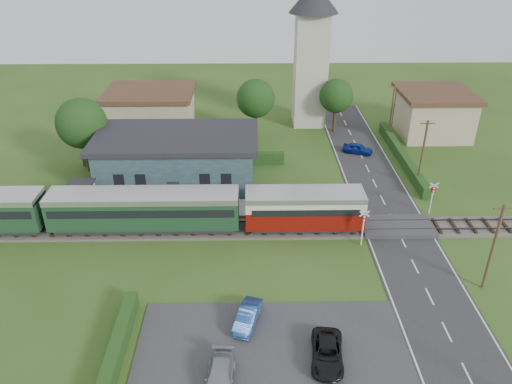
{
  "coord_description": "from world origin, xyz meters",
  "views": [
    {
      "loc": [
        -2.84,
        -34.52,
        23.6
      ],
      "look_at": [
        -2.25,
        4.0,
        2.67
      ],
      "focal_mm": 35.0,
      "sensor_mm": 36.0,
      "label": 1
    }
  ],
  "objects_px": {
    "house_west": "(151,111)",
    "pedestrian_near": "(258,196)",
    "car_park_silver": "(220,377)",
    "train": "(107,209)",
    "car_park_dark": "(327,353)",
    "house_east": "(433,113)",
    "crossing_signal_near": "(364,223)",
    "church_tower": "(312,45)",
    "pedestrian_far": "(86,203)",
    "car_park_blue": "(248,316)",
    "equipment_hut": "(82,196)",
    "crossing_signal_far": "(433,194)",
    "car_on_road": "(358,148)",
    "station_building": "(178,159)"
  },
  "relations": [
    {
      "from": "car_park_silver",
      "to": "train",
      "type": "bearing_deg",
      "value": 126.29
    },
    {
      "from": "house_west",
      "to": "pedestrian_near",
      "type": "height_order",
      "value": "house_west"
    },
    {
      "from": "pedestrian_far",
      "to": "train",
      "type": "bearing_deg",
      "value": -138.63
    },
    {
      "from": "equipment_hut",
      "to": "train",
      "type": "xyz_separation_m",
      "value": [
        3.06,
        -3.2,
        0.43
      ]
    },
    {
      "from": "train",
      "to": "car_park_blue",
      "type": "relative_size",
      "value": 12.44
    },
    {
      "from": "equipment_hut",
      "to": "crossing_signal_far",
      "type": "relative_size",
      "value": 0.78
    },
    {
      "from": "station_building",
      "to": "house_east",
      "type": "distance_m",
      "value": 32.7
    },
    {
      "from": "equipment_hut",
      "to": "train",
      "type": "height_order",
      "value": "train"
    },
    {
      "from": "crossing_signal_near",
      "to": "crossing_signal_far",
      "type": "distance_m",
      "value": 8.65
    },
    {
      "from": "equipment_hut",
      "to": "house_east",
      "type": "height_order",
      "value": "house_east"
    },
    {
      "from": "car_park_dark",
      "to": "pedestrian_near",
      "type": "distance_m",
      "value": 18.69
    },
    {
      "from": "crossing_signal_far",
      "to": "pedestrian_near",
      "type": "bearing_deg",
      "value": 175.86
    },
    {
      "from": "church_tower",
      "to": "pedestrian_near",
      "type": "distance_m",
      "value": 25.14
    },
    {
      "from": "house_east",
      "to": "house_west",
      "type": "bearing_deg",
      "value": 178.36
    },
    {
      "from": "equipment_hut",
      "to": "car_park_dark",
      "type": "relative_size",
      "value": 0.63
    },
    {
      "from": "train",
      "to": "crossing_signal_near",
      "type": "xyz_separation_m",
      "value": [
        21.34,
        -2.41,
        -0.04
      ]
    },
    {
      "from": "house_west",
      "to": "crossing_signal_far",
      "type": "relative_size",
      "value": 3.3
    },
    {
      "from": "house_east",
      "to": "pedestrian_near",
      "type": "relative_size",
      "value": 4.51
    },
    {
      "from": "house_east",
      "to": "pedestrian_far",
      "type": "height_order",
      "value": "house_east"
    },
    {
      "from": "church_tower",
      "to": "pedestrian_far",
      "type": "xyz_separation_m",
      "value": [
        -22.61,
        -23.31,
        -8.96
      ]
    },
    {
      "from": "car_on_road",
      "to": "house_east",
      "type": "bearing_deg",
      "value": -37.84
    },
    {
      "from": "car_park_dark",
      "to": "pedestrian_near",
      "type": "height_order",
      "value": "pedestrian_near"
    },
    {
      "from": "station_building",
      "to": "car_on_road",
      "type": "xyz_separation_m",
      "value": [
        19.69,
        7.1,
        -2.06
      ]
    },
    {
      "from": "train",
      "to": "crossing_signal_far",
      "type": "distance_m",
      "value": 28.64
    },
    {
      "from": "car_on_road",
      "to": "car_park_dark",
      "type": "distance_m",
      "value": 31.84
    },
    {
      "from": "crossing_signal_far",
      "to": "car_on_road",
      "type": "relative_size",
      "value": 0.96
    },
    {
      "from": "pedestrian_near",
      "to": "car_park_dark",
      "type": "bearing_deg",
      "value": 117.22
    },
    {
      "from": "car_on_road",
      "to": "car_park_blue",
      "type": "distance_m",
      "value": 30.38
    },
    {
      "from": "equipment_hut",
      "to": "church_tower",
      "type": "xyz_separation_m",
      "value": [
        23.0,
        22.8,
        8.48
      ]
    },
    {
      "from": "crossing_signal_near",
      "to": "station_building",
      "type": "bearing_deg",
      "value": 145.19
    },
    {
      "from": "car_park_silver",
      "to": "car_park_dark",
      "type": "xyz_separation_m",
      "value": [
        6.41,
        1.75,
        -0.01
      ]
    },
    {
      "from": "car_on_road",
      "to": "car_park_dark",
      "type": "relative_size",
      "value": 0.84
    },
    {
      "from": "train",
      "to": "crossing_signal_far",
      "type": "height_order",
      "value": "train"
    },
    {
      "from": "equipment_hut",
      "to": "station_building",
      "type": "bearing_deg",
      "value": 35.92
    },
    {
      "from": "house_west",
      "to": "car_on_road",
      "type": "bearing_deg",
      "value": -15.62
    },
    {
      "from": "equipment_hut",
      "to": "house_west",
      "type": "bearing_deg",
      "value": 81.38
    },
    {
      "from": "crossing_signal_near",
      "to": "car_park_blue",
      "type": "relative_size",
      "value": 0.94
    },
    {
      "from": "house_west",
      "to": "car_on_road",
      "type": "height_order",
      "value": "house_west"
    },
    {
      "from": "car_on_road",
      "to": "car_park_silver",
      "type": "height_order",
      "value": "car_park_silver"
    },
    {
      "from": "pedestrian_near",
      "to": "pedestrian_far",
      "type": "height_order",
      "value": "pedestrian_near"
    },
    {
      "from": "train",
      "to": "house_east",
      "type": "bearing_deg",
      "value": 32.2
    },
    {
      "from": "crossing_signal_far",
      "to": "church_tower",
      "type": "bearing_deg",
      "value": 110.02
    },
    {
      "from": "crossing_signal_near",
      "to": "car_park_dark",
      "type": "bearing_deg",
      "value": -110.41
    },
    {
      "from": "station_building",
      "to": "pedestrian_far",
      "type": "distance_m",
      "value": 9.99
    },
    {
      "from": "house_west",
      "to": "car_park_dark",
      "type": "height_order",
      "value": "house_west"
    },
    {
      "from": "church_tower",
      "to": "pedestrian_near",
      "type": "bearing_deg",
      "value": -107.4
    },
    {
      "from": "station_building",
      "to": "car_park_dark",
      "type": "bearing_deg",
      "value": -63.56
    },
    {
      "from": "house_west",
      "to": "pedestrian_near",
      "type": "xyz_separation_m",
      "value": [
        12.96,
        -19.47,
        -1.37
      ]
    },
    {
      "from": "station_building",
      "to": "train",
      "type": "height_order",
      "value": "station_building"
    },
    {
      "from": "church_tower",
      "to": "equipment_hut",
      "type": "bearing_deg",
      "value": -135.25
    }
  ]
}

